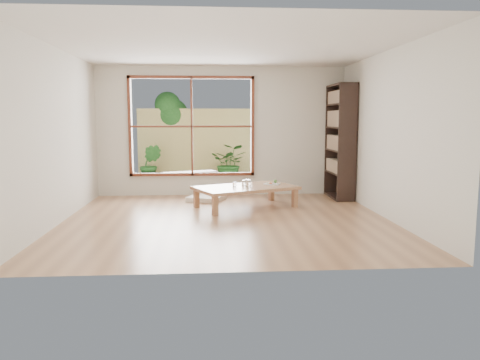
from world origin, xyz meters
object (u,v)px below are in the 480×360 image
Objects in this scene: low_table at (246,189)px; food_tray at (273,183)px; garden_bench at (190,174)px; bookshelf at (340,142)px.

low_table is 0.55m from food_tray.
food_tray is 2.50m from garden_bench.
low_table is at bearing -135.52° from food_tray.
food_tray is at bearing -0.44° from low_table.
low_table is 2.41m from garden_bench.
bookshelf is (1.93, 0.89, 0.78)m from low_table.
bookshelf is 1.81× the size of garden_bench.
low_table is 0.88× the size of bookshelf.
bookshelf is at bearing -44.66° from garden_bench.
low_table is at bearing -85.60° from garden_bench.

